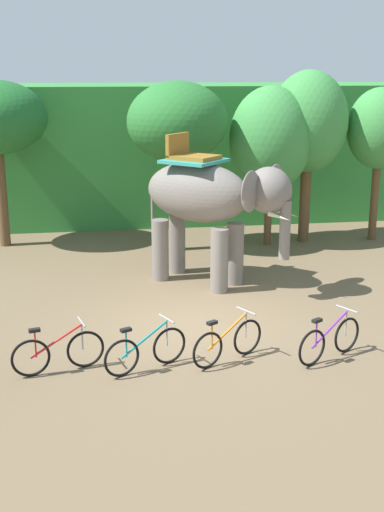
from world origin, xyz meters
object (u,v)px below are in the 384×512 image
Objects in this scene: tree_left at (270,140)px; bike_orange at (228,342)px; tree_center_left at (177,123)px; tree_right at (380,129)px; tree_center at (308,123)px; bike_purple at (330,340)px; bike_red at (58,352)px; bike_teal at (146,350)px; elephant at (209,199)px.

bike_orange is at bearing -109.75° from tree_left.
tree_center_left is 1.04× the size of tree_right.
tree_center_left is 4.13m from tree_center.
tree_center_left reaches higher than bike_purple.
bike_orange is at bearing -127.72° from tree_right.
bike_orange is (-0.11, -8.06, -3.43)m from tree_center_left.
bike_teal is at bearing -5.71° from bike_red.
tree_right is at bearing 31.64° from elephant.
tree_left reaches higher than tree_right.
tree_center is at bearing 75.29° from bike_purple.
bike_purple is (1.49, -4.85, -1.82)m from elephant.
elephant reaches higher than bike_teal.
bike_teal and bike_purple have the same top height.
bike_teal is at bearing -123.76° from tree_center.
tree_left is 9.95m from bike_teal.
elephant is (-6.04, -3.72, -1.31)m from tree_right.
bike_teal is at bearing -118.33° from tree_left.
tree_center reaches higher than bike_teal.
tree_center_left is at bearing -173.88° from tree_center.
tree_right is at bearing 40.99° from bike_red.
bike_teal is 1.04× the size of bike_orange.
tree_right is 3.06× the size of bike_teal.
tree_right is 2.88× the size of bike_red.
tree_center is 11.71m from bike_red.
elephant is at bearing 84.56° from bike_orange.
tree_center_left is 1.33× the size of elephant.
bike_red is at bearing 179.64° from bike_orange.
bike_teal is (-8.04, -8.52, -3.13)m from tree_right.
bike_red is at bearing -130.93° from tree_center.
tree_center_left reaches higher than tree_right.
tree_center reaches higher than tree_center_left.
bike_red is at bearing -127.68° from elephant.
tree_right reaches higher than elephant.
tree_left is 3.10× the size of bike_teal.
tree_center reaches higher than bike_red.
bike_red is 1.10× the size of bike_purple.
tree_center_left is at bearing 67.98° from bike_red.
tree_left is at bearing -168.60° from tree_center.
tree_right is 7.21m from elephant.
bike_red is 1.06× the size of bike_teal.
tree_center is 3.19× the size of bike_red.
tree_right is 13.13m from bike_red.
tree_right is 10.19m from bike_purple.
bike_teal is at bearing -112.66° from elephant.
tree_center_left is at bearing -177.11° from tree_right.
tree_center_left is 8.76m from bike_orange.
tree_center_left is 9.04m from bike_teal.
bike_teal is at bearing -174.93° from bike_orange.
bike_orange is (1.56, 0.14, 0.00)m from bike_teal.
bike_orange is (-2.96, -8.25, -2.88)m from tree_left.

